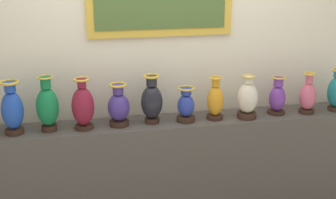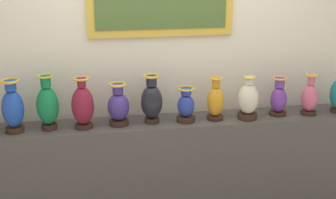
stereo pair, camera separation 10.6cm
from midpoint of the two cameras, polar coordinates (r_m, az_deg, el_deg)
The scene contains 12 objects.
display_shelf at distance 3.89m, azimuth 0.79°, elevation -9.22°, with size 3.28×0.34×0.95m, color #4C4742.
back_wall at distance 3.77m, azimuth 0.20°, elevation 5.43°, with size 5.53×0.14×2.85m.
vase_sapphire at distance 3.58m, azimuth -17.73°, elevation -1.00°, with size 0.16×0.16×0.40m.
vase_emerald at distance 3.56m, azimuth -13.75°, elevation -0.69°, with size 0.17×0.17×0.42m.
vase_burgundy at distance 3.54m, azimuth -9.59°, elevation -0.74°, with size 0.17×0.17×0.40m.
vase_indigo at distance 3.58m, azimuth -5.27°, elevation -0.86°, with size 0.17×0.17×0.34m.
vase_onyx at distance 3.60m, azimuth -1.18°, elevation -0.16°, with size 0.17×0.17×0.39m.
vase_cobalt at distance 3.64m, azimuth 3.05°, elevation -0.82°, with size 0.15×0.15×0.28m.
vase_amber at distance 3.70m, azimuth 6.68°, elevation -0.24°, with size 0.13×0.13×0.35m.
vase_ivory at distance 3.75m, azimuth 10.61°, elevation -0.07°, with size 0.16×0.16×0.35m.
vase_violet at distance 3.90m, azimuth 14.19°, elevation 0.10°, with size 0.14×0.14×0.32m.
vase_rose at distance 3.98m, azimuth 17.74°, elevation 0.25°, with size 0.14×0.14×0.34m.
Camera 2 is at (-0.60, -3.40, 2.25)m, focal length 49.60 mm.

